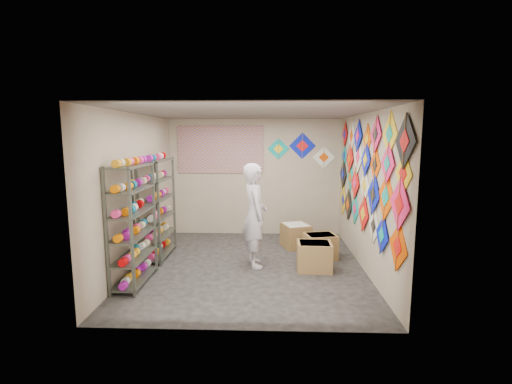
{
  "coord_description": "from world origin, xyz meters",
  "views": [
    {
      "loc": [
        0.34,
        -6.39,
        2.31
      ],
      "look_at": [
        0.1,
        0.3,
        1.3
      ],
      "focal_mm": 26.0,
      "sensor_mm": 36.0,
      "label": 1
    }
  ],
  "objects_px": {
    "shopkeeper": "(255,215)",
    "carton_c": "(296,236)",
    "shelf_rack_back": "(158,208)",
    "carton_a": "(314,256)",
    "shelf_rack_front": "(133,225)",
    "carton_b": "(320,246)"
  },
  "relations": [
    {
      "from": "carton_a",
      "to": "shelf_rack_front",
      "type": "bearing_deg",
      "value": -164.86
    },
    {
      "from": "carton_b",
      "to": "shelf_rack_back",
      "type": "bearing_deg",
      "value": 168.13
    },
    {
      "from": "shelf_rack_front",
      "to": "carton_a",
      "type": "relative_size",
      "value": 3.23
    },
    {
      "from": "carton_c",
      "to": "shopkeeper",
      "type": "bearing_deg",
      "value": -144.27
    },
    {
      "from": "shelf_rack_back",
      "to": "carton_b",
      "type": "xyz_separation_m",
      "value": [
        3.1,
        0.03,
        -0.72
      ]
    },
    {
      "from": "shelf_rack_front",
      "to": "carton_b",
      "type": "relative_size",
      "value": 3.35
    },
    {
      "from": "shopkeeper",
      "to": "carton_a",
      "type": "bearing_deg",
      "value": -114.77
    },
    {
      "from": "shopkeeper",
      "to": "shelf_rack_front",
      "type": "bearing_deg",
      "value": 101.59
    },
    {
      "from": "carton_c",
      "to": "shelf_rack_front",
      "type": "bearing_deg",
      "value": -161.46
    },
    {
      "from": "carton_a",
      "to": "carton_b",
      "type": "bearing_deg",
      "value": 75.16
    },
    {
      "from": "shelf_rack_back",
      "to": "carton_c",
      "type": "height_order",
      "value": "shelf_rack_back"
    },
    {
      "from": "shelf_rack_front",
      "to": "carton_a",
      "type": "bearing_deg",
      "value": 13.26
    },
    {
      "from": "shopkeeper",
      "to": "carton_c",
      "type": "relative_size",
      "value": 3.27
    },
    {
      "from": "shelf_rack_back",
      "to": "carton_a",
      "type": "height_order",
      "value": "shelf_rack_back"
    },
    {
      "from": "carton_a",
      "to": "carton_c",
      "type": "xyz_separation_m",
      "value": [
        -0.23,
        1.33,
        0.0
      ]
    },
    {
      "from": "carton_b",
      "to": "carton_c",
      "type": "xyz_separation_m",
      "value": [
        -0.42,
        0.69,
        0.01
      ]
    },
    {
      "from": "shelf_rack_back",
      "to": "carton_c",
      "type": "xyz_separation_m",
      "value": [
        2.68,
        0.72,
        -0.7
      ]
    },
    {
      "from": "shopkeeper",
      "to": "carton_a",
      "type": "height_order",
      "value": "shopkeeper"
    },
    {
      "from": "shelf_rack_back",
      "to": "shopkeeper",
      "type": "relative_size",
      "value": 1.03
    },
    {
      "from": "shelf_rack_back",
      "to": "carton_a",
      "type": "bearing_deg",
      "value": -11.93
    },
    {
      "from": "shopkeeper",
      "to": "carton_c",
      "type": "height_order",
      "value": "shopkeeper"
    },
    {
      "from": "carton_a",
      "to": "carton_b",
      "type": "xyz_separation_m",
      "value": [
        0.19,
        0.64,
        -0.01
      ]
    }
  ]
}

